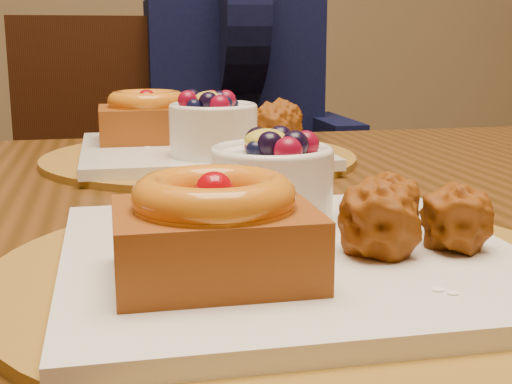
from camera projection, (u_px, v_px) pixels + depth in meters
dining_table at (231, 280)px, 0.68m from camera, size 1.60×0.90×0.76m
place_setting_near at (284, 239)px, 0.45m from camera, size 0.38×0.38×0.09m
place_setting_far at (197, 139)px, 0.86m from camera, size 0.38×0.38×0.09m
chair_far at (129, 226)px, 1.45m from camera, size 0.46×0.46×0.95m
diner at (233, 80)px, 1.59m from camera, size 0.46×0.46×0.76m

